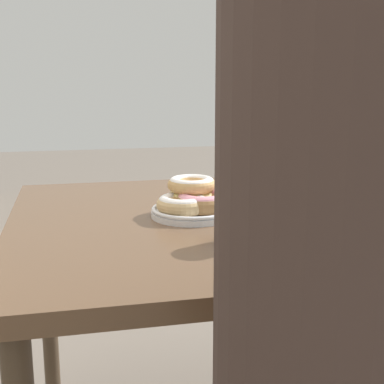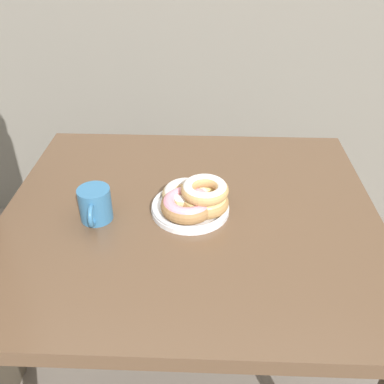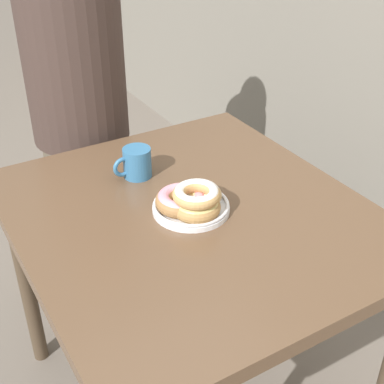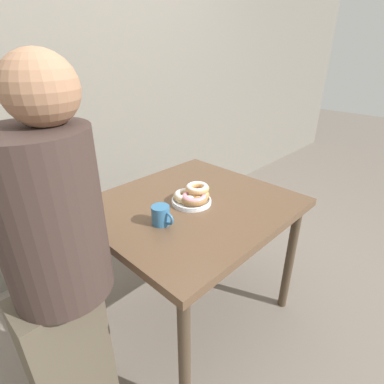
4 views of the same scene
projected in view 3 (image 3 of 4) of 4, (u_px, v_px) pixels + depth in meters
The scene contains 4 objects.
dining_table at pixel (191, 236), 1.44m from camera, with size 0.98×0.88×0.75m.
donut_plate at pixel (192, 200), 1.37m from camera, with size 0.22×0.24×0.09m.
coffee_mug at pixel (136, 162), 1.53m from camera, with size 0.08×0.12×0.09m.
person_figure at pixel (78, 108), 1.87m from camera, with size 0.36×0.33×1.47m.
Camera 3 is at (1.00, -0.49, 1.53)m, focal length 50.00 mm.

